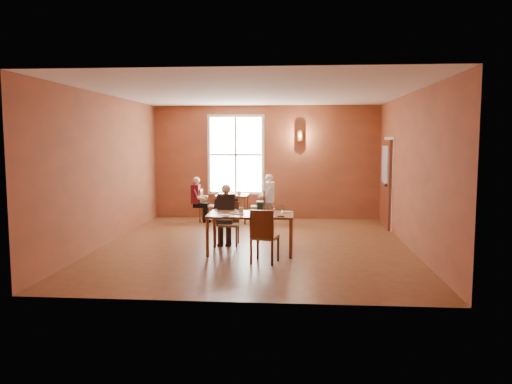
# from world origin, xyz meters

# --- Properties ---
(ground) EXTENTS (6.00, 7.00, 0.01)m
(ground) POSITION_xyz_m (0.00, 0.00, 0.00)
(ground) COLOR brown
(ground) RESTS_ON ground
(wall_back) EXTENTS (6.00, 0.04, 3.00)m
(wall_back) POSITION_xyz_m (0.00, 3.50, 1.50)
(wall_back) COLOR brown
(wall_back) RESTS_ON ground
(wall_front) EXTENTS (6.00, 0.04, 3.00)m
(wall_front) POSITION_xyz_m (0.00, -3.50, 1.50)
(wall_front) COLOR brown
(wall_front) RESTS_ON ground
(wall_left) EXTENTS (0.04, 7.00, 3.00)m
(wall_left) POSITION_xyz_m (-3.00, 0.00, 1.50)
(wall_left) COLOR brown
(wall_left) RESTS_ON ground
(wall_right) EXTENTS (0.04, 7.00, 3.00)m
(wall_right) POSITION_xyz_m (3.00, 0.00, 1.50)
(wall_right) COLOR brown
(wall_right) RESTS_ON ground
(ceiling) EXTENTS (6.00, 7.00, 0.04)m
(ceiling) POSITION_xyz_m (0.00, 0.00, 3.00)
(ceiling) COLOR white
(ceiling) RESTS_ON wall_back
(window) EXTENTS (1.36, 0.10, 1.96)m
(window) POSITION_xyz_m (-0.80, 3.45, 1.70)
(window) COLOR white
(window) RESTS_ON wall_back
(door) EXTENTS (0.12, 1.04, 2.10)m
(door) POSITION_xyz_m (2.94, 2.30, 1.05)
(door) COLOR maroon
(door) RESTS_ON ground
(wall_sconce) EXTENTS (0.16, 0.16, 0.28)m
(wall_sconce) POSITION_xyz_m (0.90, 3.40, 2.20)
(wall_sconce) COLOR brown
(wall_sconce) RESTS_ON wall_back
(main_table) EXTENTS (1.57, 0.88, 0.74)m
(main_table) POSITION_xyz_m (-0.03, -0.65, 0.37)
(main_table) COLOR brown
(main_table) RESTS_ON ground
(chair_diner_main) EXTENTS (0.38, 0.38, 0.86)m
(chair_diner_main) POSITION_xyz_m (-0.53, -0.00, 0.43)
(chair_diner_main) COLOR #582B12
(chair_diner_main) RESTS_ON ground
(diner_main) EXTENTS (0.46, 0.46, 1.16)m
(diner_main) POSITION_xyz_m (-0.53, -0.03, 0.58)
(diner_main) COLOR black
(diner_main) RESTS_ON ground
(chair_empty) EXTENTS (0.50, 0.50, 0.93)m
(chair_empty) POSITION_xyz_m (0.28, -1.38, 0.47)
(chair_empty) COLOR brown
(chair_empty) RESTS_ON ground
(plate_food) EXTENTS (0.31, 0.31, 0.03)m
(plate_food) POSITION_xyz_m (-0.28, -0.66, 0.75)
(plate_food) COLOR white
(plate_food) RESTS_ON main_table
(sandwich) EXTENTS (0.08, 0.08, 0.10)m
(sandwich) POSITION_xyz_m (-0.21, -0.61, 0.78)
(sandwich) COLOR tan
(sandwich) RESTS_ON main_table
(goblet_a) EXTENTS (0.08, 0.08, 0.17)m
(goblet_a) POSITION_xyz_m (0.39, -0.53, 0.82)
(goblet_a) COLOR white
(goblet_a) RESTS_ON main_table
(goblet_b) EXTENTS (0.10, 0.10, 0.19)m
(goblet_b) POSITION_xyz_m (0.54, -0.81, 0.83)
(goblet_b) COLOR white
(goblet_b) RESTS_ON main_table
(goblet_c) EXTENTS (0.07, 0.07, 0.18)m
(goblet_c) POSITION_xyz_m (0.30, -0.86, 0.83)
(goblet_c) COLOR white
(goblet_c) RESTS_ON main_table
(menu_stand) EXTENTS (0.11, 0.07, 0.18)m
(menu_stand) POSITION_xyz_m (0.13, -0.37, 0.83)
(menu_stand) COLOR #1E3722
(menu_stand) RESTS_ON main_table
(knife) EXTENTS (0.18, 0.03, 0.00)m
(knife) POSITION_xyz_m (-0.08, -0.93, 0.74)
(knife) COLOR white
(knife) RESTS_ON main_table
(napkin) EXTENTS (0.22, 0.22, 0.01)m
(napkin) POSITION_xyz_m (-0.48, -0.86, 0.74)
(napkin) COLOR white
(napkin) RESTS_ON main_table
(side_plate) EXTENTS (0.22, 0.22, 0.01)m
(side_plate) POSITION_xyz_m (0.64, -0.44, 0.74)
(side_plate) COLOR white
(side_plate) RESTS_ON main_table
(sunglasses) EXTENTS (0.13, 0.10, 0.02)m
(sunglasses) POSITION_xyz_m (0.54, -0.98, 0.74)
(sunglasses) COLOR black
(sunglasses) RESTS_ON main_table
(second_table) EXTENTS (0.80, 0.80, 0.71)m
(second_table) POSITION_xyz_m (-0.81, 2.82, 0.35)
(second_table) COLOR #632E16
(second_table) RESTS_ON ground
(chair_diner_white) EXTENTS (0.37, 0.37, 0.83)m
(chair_diner_white) POSITION_xyz_m (-0.16, 2.82, 0.42)
(chair_diner_white) COLOR #4C230F
(chair_diner_white) RESTS_ON ground
(diner_white) EXTENTS (0.47, 0.47, 1.19)m
(diner_white) POSITION_xyz_m (-0.13, 2.82, 0.59)
(diner_white) COLOR white
(diner_white) RESTS_ON ground
(chair_diner_maroon) EXTENTS (0.37, 0.37, 0.84)m
(chair_diner_maroon) POSITION_xyz_m (-1.46, 2.82, 0.42)
(chair_diner_maroon) COLOR #5C2F1D
(chair_diner_maroon) RESTS_ON ground
(diner_maroon) EXTENTS (0.45, 0.45, 1.11)m
(diner_maroon) POSITION_xyz_m (-1.49, 2.82, 0.56)
(diner_maroon) COLOR #4F1017
(diner_maroon) RESTS_ON ground
(cup_a) EXTENTS (0.13, 0.13, 0.09)m
(cup_a) POSITION_xyz_m (-0.64, 2.75, 0.75)
(cup_a) COLOR white
(cup_a) RESTS_ON second_table
(cup_b) EXTENTS (0.09, 0.09, 0.08)m
(cup_b) POSITION_xyz_m (-0.98, 2.91, 0.75)
(cup_b) COLOR silver
(cup_b) RESTS_ON second_table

